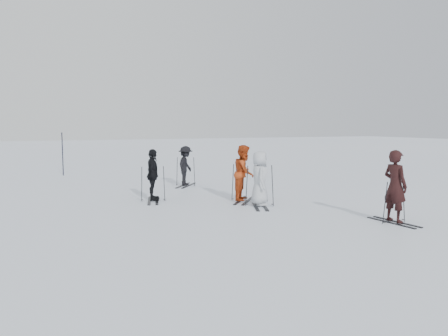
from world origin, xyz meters
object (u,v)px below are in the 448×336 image
object	(u,v)px
skier_near_dark	(395,187)
skier_grey	(260,179)
skier_uphill_far	(186,166)
skier_red	(244,174)
skier_uphill_left	(153,176)
piste_marker	(63,154)

from	to	relation	value
skier_near_dark	skier_grey	size ratio (longest dim) A/B	1.10
skier_uphill_far	skier_red	bearing A→B (deg)	-133.97
skier_uphill_left	skier_near_dark	bearing A→B (deg)	-123.79
skier_uphill_left	piste_marker	xyz separation A→B (m)	(-2.24, 8.98, 0.22)
skier_red	skier_grey	world-z (taller)	skier_red
skier_near_dark	skier_grey	bearing A→B (deg)	26.01
skier_uphill_left	skier_uphill_far	bearing A→B (deg)	-20.44
skier_near_dark	piste_marker	distance (m)	16.29
skier_near_dark	skier_uphill_far	bearing A→B (deg)	12.65
skier_red	skier_uphill_left	bearing A→B (deg)	105.11
skier_red	skier_grey	size ratio (longest dim) A/B	1.09
skier_near_dark	skier_grey	distance (m)	4.04
skier_near_dark	piste_marker	world-z (taller)	piste_marker
skier_grey	skier_uphill_left	distance (m)	3.58
skier_uphill_left	skier_uphill_far	world-z (taller)	skier_uphill_left
skier_near_dark	piste_marker	bearing A→B (deg)	21.06
skier_near_dark	skier_grey	xyz separation A→B (m)	(-2.07, 3.47, -0.09)
skier_near_dark	skier_red	size ratio (longest dim) A/B	1.02
skier_near_dark	skier_uphill_left	size ratio (longest dim) A/B	1.10
skier_red	piste_marker	bearing A→B (deg)	64.71
piste_marker	skier_red	bearing A→B (deg)	-63.79
skier_red	skier_uphill_far	xyz separation A→B (m)	(-0.62, 4.18, -0.11)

